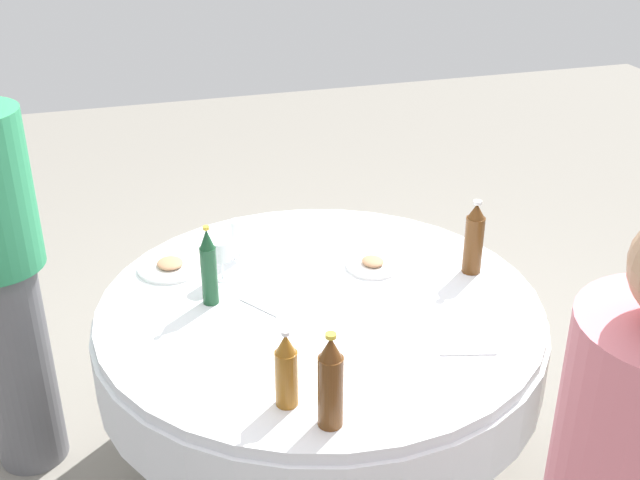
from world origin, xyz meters
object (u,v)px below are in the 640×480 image
Objects in this scene: bottle_dark_green_front at (209,268)px; plate_inner at (170,266)px; chair_near at (635,405)px; wine_glass_right at (221,252)px; plate_north at (373,265)px; bottle_brown_south at (474,239)px; wine_glass_east at (239,231)px; dining_table at (320,336)px; bottle_amber_right at (286,371)px; bottle_brown_mid at (331,383)px.

plate_inner is at bearing 20.90° from bottle_dark_green_front.
bottle_dark_green_front is 0.34× the size of chair_near.
wine_glass_right is 0.57m from plate_north.
wine_glass_east is at bearing 65.78° from bottle_brown_south.
bottle_dark_green_front is (0.10, 0.37, 0.28)m from dining_table.
bottle_amber_right is at bearing -60.91° from chair_near.
wine_glass_east is (0.36, 0.81, -0.03)m from bottle_brown_south.
bottle_dark_green_front is at bearing 74.43° from dining_table.
plate_inner is at bearing 74.52° from plate_north.
bottle_amber_right is (-0.56, 0.86, -0.02)m from bottle_brown_south.
dining_table is 0.63m from plate_inner.
dining_table is 7.81× the size of plate_north.
bottle_brown_south reaches higher than wine_glass_east.
bottle_amber_right is at bearing 176.98° from wine_glass_east.
bottle_amber_right is at bearing -176.48° from wine_glass_right.
bottle_dark_green_front is at bearing -159.10° from plate_inner.
bottle_amber_right reaches higher than plate_north.
dining_table is 10.13× the size of wine_glass_right.
bottle_dark_green_front is 0.35m from wine_glass_east.
bottle_brown_south reaches higher than wine_glass_right.
bottle_brown_mid is at bearing -142.23° from bottle_amber_right.
plate_inner is at bearing -92.43° from chair_near.
chair_near is (-0.06, -1.17, -0.34)m from bottle_amber_right.
bottle_brown_south is 1.19× the size of plate_inner.
bottle_amber_right reaches higher than dining_table.
bottle_brown_south is 1.88× the size of wine_glass_east.
bottle_brown_south reaches higher than plate_north.
wine_glass_right is at bearing -92.13° from chair_near.
bottle_amber_right is 0.93m from wine_glass_east.
wine_glass_east is at bearing -84.58° from plate_inner.
bottle_dark_green_front reaches higher than plate_inner.
bottle_brown_south is at bearing -107.36° from plate_inner.
bottle_brown_south is at bearing -48.31° from bottle_brown_mid.
dining_table is at bearing -128.96° from plate_inner.
chair_near is (0.06, -1.08, -0.36)m from bottle_brown_mid.
bottle_amber_right reaches higher than chair_near.
bottle_brown_mid reaches higher than wine_glass_east.
bottle_brown_south is 1.14m from plate_inner.
dining_table is at bearing -26.08° from bottle_amber_right.
wine_glass_east is 0.29m from plate_inner.
plate_inner is 1.71m from chair_near.
bottle_brown_south is 1.85× the size of wine_glass_right.
wine_glass_east reaches higher than chair_near.
wine_glass_east reaches higher than plate_inner.
bottle_brown_mid is 0.93m from plate_north.
bottle_dark_green_front reaches higher than bottle_amber_right.
bottle_brown_south is at bearing -56.80° from bottle_amber_right.
dining_table is at bearing 124.58° from plate_north.
wine_glass_right is (0.89, 0.14, -0.03)m from bottle_brown_mid.
plate_north is at bearing -82.95° from bottle_dark_green_front.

